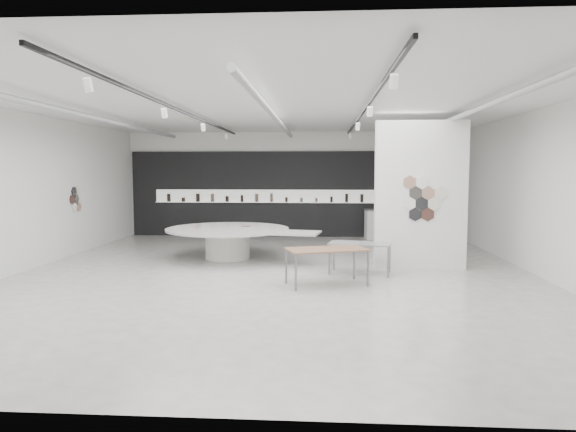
# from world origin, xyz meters

# --- Properties ---
(room) EXTENTS (12.02, 14.02, 3.82)m
(room) POSITION_xyz_m (-0.09, -0.00, 2.07)
(room) COLOR beige
(room) RESTS_ON ground
(back_wall_display) EXTENTS (11.80, 0.27, 3.10)m
(back_wall_display) POSITION_xyz_m (-0.08, 6.93, 1.54)
(back_wall_display) COLOR black
(back_wall_display) RESTS_ON ground
(partition_column) EXTENTS (2.20, 0.38, 3.60)m
(partition_column) POSITION_xyz_m (3.50, 1.00, 1.80)
(partition_column) COLOR white
(partition_column) RESTS_ON ground
(display_island) EXTENTS (4.46, 3.81, 0.85)m
(display_island) POSITION_xyz_m (-1.39, 1.98, 0.55)
(display_island) COLOR white
(display_island) RESTS_ON ground
(sample_table_wood) EXTENTS (1.82, 1.31, 0.77)m
(sample_table_wood) POSITION_xyz_m (1.20, -1.07, 0.71)
(sample_table_wood) COLOR #855E44
(sample_table_wood) RESTS_ON ground
(sample_table_stone) EXTENTS (1.52, 0.96, 0.73)m
(sample_table_stone) POSITION_xyz_m (1.99, 0.18, 0.66)
(sample_table_stone) COLOR gray
(sample_table_stone) RESTS_ON ground
(kitchen_counter) EXTENTS (1.87, 0.84, 1.44)m
(kitchen_counter) POSITION_xyz_m (3.54, 6.53, 0.52)
(kitchen_counter) COLOR white
(kitchen_counter) RESTS_ON ground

